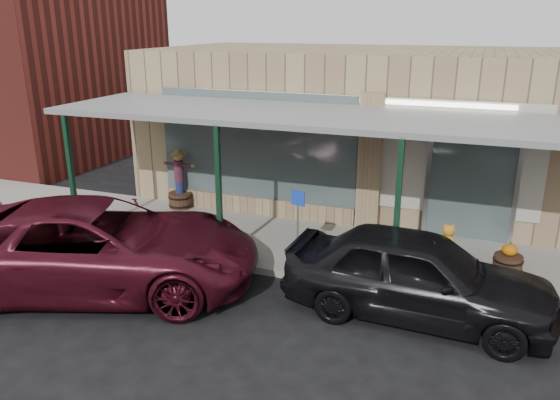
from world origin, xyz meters
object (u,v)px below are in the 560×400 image
(barrel_pumpkin, at_px, (508,262))
(parked_sedan, at_px, (417,275))
(barrel_scarecrow, at_px, (180,188))
(handicap_sign, at_px, (298,216))
(car_maroon, at_px, (97,246))

(barrel_pumpkin, distance_m, parked_sedan, 2.62)
(barrel_scarecrow, xyz_separation_m, handicap_sign, (4.03, -2.10, 0.43))
(car_maroon, bearing_deg, handicap_sign, -74.92)
(handicap_sign, distance_m, car_maroon, 3.99)
(handicap_sign, relative_size, car_maroon, 0.24)
(car_maroon, bearing_deg, barrel_scarecrow, -9.72)
(handicap_sign, height_order, parked_sedan, handicap_sign)
(barrel_scarecrow, bearing_deg, barrel_pumpkin, 7.31)
(barrel_scarecrow, distance_m, car_maroon, 4.43)
(barrel_scarecrow, bearing_deg, handicap_sign, -11.43)
(barrel_scarecrow, bearing_deg, car_maroon, -64.09)
(barrel_scarecrow, distance_m, parked_sedan, 7.42)
(barrel_scarecrow, distance_m, barrel_pumpkin, 8.27)
(parked_sedan, xyz_separation_m, car_maroon, (-5.87, -1.03, 0.07))
(barrel_pumpkin, height_order, parked_sedan, parked_sedan)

